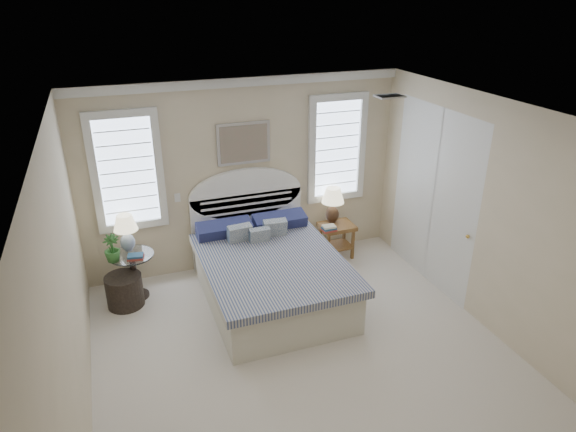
# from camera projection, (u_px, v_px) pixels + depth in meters

# --- Properties ---
(floor) EXTENTS (4.50, 5.00, 0.01)m
(floor) POSITION_uv_depth(u_px,v_px,m) (311.00, 365.00, 5.58)
(floor) COLOR beige
(floor) RESTS_ON ground
(ceiling) EXTENTS (4.50, 5.00, 0.01)m
(ceiling) POSITION_uv_depth(u_px,v_px,m) (316.00, 120.00, 4.47)
(ceiling) COLOR silver
(ceiling) RESTS_ON wall_back
(wall_back) EXTENTS (4.50, 0.02, 2.70)m
(wall_back) POSITION_uv_depth(u_px,v_px,m) (244.00, 175.00, 7.17)
(wall_back) COLOR #C4B693
(wall_back) RESTS_ON floor
(wall_left) EXTENTS (0.02, 5.00, 2.70)m
(wall_left) POSITION_uv_depth(u_px,v_px,m) (67.00, 301.00, 4.32)
(wall_left) COLOR #C4B693
(wall_left) RESTS_ON floor
(wall_right) EXTENTS (0.02, 5.00, 2.70)m
(wall_right) POSITION_uv_depth(u_px,v_px,m) (499.00, 223.00, 5.73)
(wall_right) COLOR #C4B693
(wall_right) RESTS_ON floor
(crown_molding) EXTENTS (4.50, 0.08, 0.12)m
(crown_molding) POSITION_uv_depth(u_px,v_px,m) (242.00, 82.00, 6.60)
(crown_molding) COLOR silver
(crown_molding) RESTS_ON wall_back
(hvac_vent) EXTENTS (0.30, 0.20, 0.02)m
(hvac_vent) POSITION_uv_depth(u_px,v_px,m) (390.00, 96.00, 5.54)
(hvac_vent) COLOR #B2B2B2
(hvac_vent) RESTS_ON ceiling
(switch_plate) EXTENTS (0.08, 0.01, 0.12)m
(switch_plate) POSITION_uv_depth(u_px,v_px,m) (177.00, 198.00, 6.94)
(switch_plate) COLOR silver
(switch_plate) RESTS_ON wall_back
(window_left) EXTENTS (0.90, 0.06, 1.60)m
(window_left) POSITION_uv_depth(u_px,v_px,m) (127.00, 171.00, 6.56)
(window_left) COLOR silver
(window_left) RESTS_ON wall_back
(window_right) EXTENTS (0.90, 0.06, 1.60)m
(window_right) POSITION_uv_depth(u_px,v_px,m) (337.00, 148.00, 7.49)
(window_right) COLOR silver
(window_right) RESTS_ON wall_back
(painting) EXTENTS (0.74, 0.04, 0.58)m
(painting) POSITION_uv_depth(u_px,v_px,m) (244.00, 143.00, 6.94)
(painting) COLOR silver
(painting) RESTS_ON wall_back
(closet_door) EXTENTS (0.02, 1.80, 2.40)m
(closet_door) POSITION_uv_depth(u_px,v_px,m) (433.00, 197.00, 6.81)
(closet_door) COLOR silver
(closet_door) RESTS_ON floor
(bed) EXTENTS (1.72, 2.28, 1.47)m
(bed) POSITION_uv_depth(u_px,v_px,m) (269.00, 271.00, 6.67)
(bed) COLOR beige
(bed) RESTS_ON floor
(side_table_left) EXTENTS (0.56, 0.56, 0.63)m
(side_table_left) POSITION_uv_depth(u_px,v_px,m) (134.00, 271.00, 6.66)
(side_table_left) COLOR black
(side_table_left) RESTS_ON floor
(nightstand_right) EXTENTS (0.50, 0.40, 0.53)m
(nightstand_right) POSITION_uv_depth(u_px,v_px,m) (337.00, 233.00, 7.67)
(nightstand_right) COLOR brown
(nightstand_right) RESTS_ON floor
(floor_pot) EXTENTS (0.56, 0.56, 0.42)m
(floor_pot) POSITION_uv_depth(u_px,v_px,m) (125.00, 291.00, 6.55)
(floor_pot) COLOR black
(floor_pot) RESTS_ON floor
(lamp_left) EXTENTS (0.34, 0.34, 0.50)m
(lamp_left) POSITION_uv_depth(u_px,v_px,m) (126.00, 229.00, 6.55)
(lamp_left) COLOR silver
(lamp_left) RESTS_ON side_table_left
(lamp_right) EXTENTS (0.43, 0.43, 0.55)m
(lamp_right) POSITION_uv_depth(u_px,v_px,m) (333.00, 201.00, 7.57)
(lamp_right) COLOR black
(lamp_right) RESTS_ON nightstand_right
(potted_plant) EXTENTS (0.25, 0.25, 0.35)m
(potted_plant) POSITION_uv_depth(u_px,v_px,m) (112.00, 248.00, 6.33)
(potted_plant) COLOR #29682A
(potted_plant) RESTS_ON side_table_left
(books_left) EXTENTS (0.23, 0.19, 0.05)m
(books_left) POSITION_uv_depth(u_px,v_px,m) (136.00, 257.00, 6.45)
(books_left) COLOR #A43429
(books_left) RESTS_ON side_table_left
(books_right) EXTENTS (0.21, 0.16, 0.08)m
(books_right) POSITION_uv_depth(u_px,v_px,m) (329.00, 228.00, 7.40)
(books_right) COLOR #A43429
(books_right) RESTS_ON nightstand_right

